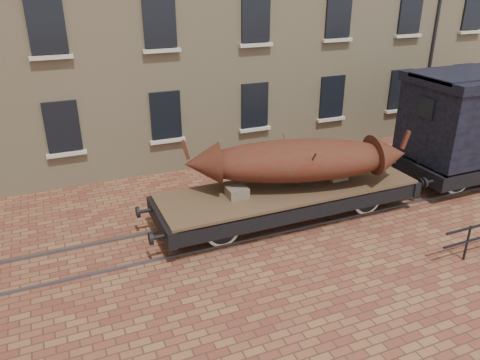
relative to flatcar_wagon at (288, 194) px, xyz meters
name	(u,v)px	position (x,y,z in m)	size (l,w,h in m)	color
ground	(292,217)	(0.16, 0.00, -0.82)	(90.00, 90.00, 0.00)	brown
rail_track	(292,216)	(0.16, 0.00, -0.79)	(30.00, 1.52, 0.06)	#59595E
flatcar_wagon	(288,194)	(0.00, 0.00, 0.00)	(8.77, 2.38, 1.32)	#4C3624
iron_boat	(298,160)	(0.27, 0.00, 1.03)	(6.64, 3.31, 1.60)	#4A150C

